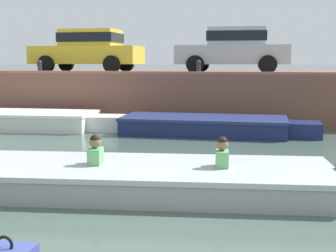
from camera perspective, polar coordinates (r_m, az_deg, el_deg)
ground_plane at (r=8.95m, az=5.60°, el=-5.55°), size 400.00×400.00×0.00m
far_quay_wall at (r=17.77m, az=8.54°, el=3.87°), size 60.00×6.00×1.65m
far_wall_coping at (r=14.86m, az=8.07°, el=6.42°), size 60.00×0.24×0.08m
boat_moored_west_white at (r=15.07m, az=-17.37°, el=0.69°), size 5.98×2.18×0.53m
boat_moored_central_navy at (r=13.34m, az=5.35°, el=0.04°), size 5.54×1.84×0.49m
motorboat_passing at (r=7.56m, az=-4.34°, el=-6.35°), size 7.13×2.51×0.92m
car_leftmost_yellow at (r=17.63m, az=-9.64°, el=9.25°), size 3.95×1.95×1.54m
car_left_inner_silver at (r=16.52m, az=8.07°, el=9.37°), size 3.85×2.03×1.54m
mooring_bollard_west at (r=16.71m, az=-15.37°, el=7.07°), size 0.15×0.15×0.45m
mooring_bollard_mid at (r=15.09m, az=3.75°, el=7.26°), size 0.15×0.15×0.45m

